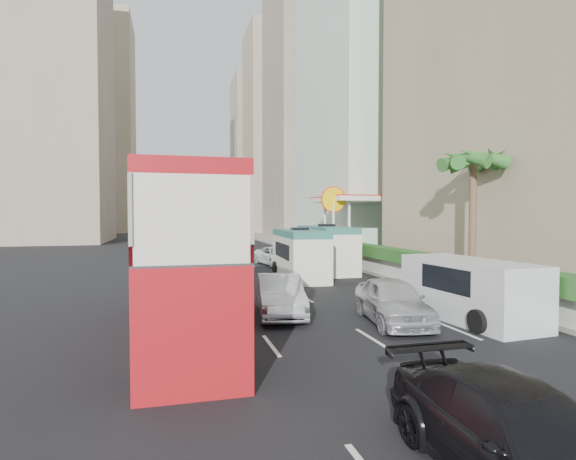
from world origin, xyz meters
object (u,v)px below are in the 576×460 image
object	(u,v)px
van_asset	(277,265)
shell_station	(357,227)
double_decker_bus	(185,256)
panel_van_far	(293,246)
car_silver_lane_b	(392,323)
minibus_far	(327,249)
car_silver_lane_a	(280,315)
minibus_near	(300,254)
panel_van_near	(469,290)
palm_tree	(473,225)

from	to	relation	value
van_asset	shell_station	size ratio (longest dim) A/B	0.63
double_decker_bus	panel_van_far	size ratio (longest dim) A/B	2.40
car_silver_lane_b	minibus_far	size ratio (longest dim) A/B	0.69
car_silver_lane_a	van_asset	bearing A→B (deg)	85.16
minibus_near	car_silver_lane_b	bearing A→B (deg)	-86.56
panel_van_near	palm_tree	bearing A→B (deg)	47.91
panel_van_near	car_silver_lane_b	bearing A→B (deg)	171.81
car_silver_lane_a	panel_van_far	distance (m)	24.18
panel_van_far	minibus_near	bearing A→B (deg)	-101.96
car_silver_lane_a	car_silver_lane_b	xyz separation A→B (m)	(3.58, -2.26, 0.00)
car_silver_lane_a	minibus_far	size ratio (longest dim) A/B	0.68
panel_van_near	panel_van_far	distance (m)	25.63
minibus_near	shell_station	bearing A→B (deg)	56.25
van_asset	shell_station	xyz separation A→B (m)	(8.57, 4.53, 2.75)
minibus_near	double_decker_bus	bearing A→B (deg)	-119.11
minibus_far	car_silver_lane_b	bearing A→B (deg)	-98.82
minibus_near	shell_station	distance (m)	14.74
car_silver_lane_a	minibus_far	world-z (taller)	minibus_far
minibus_far	double_decker_bus	bearing A→B (deg)	-123.51
minibus_far	panel_van_far	world-z (taller)	minibus_far
panel_van_far	palm_tree	xyz separation A→B (m)	(3.25, -21.00, 2.46)
car_silver_lane_b	minibus_far	distance (m)	14.71
minibus_near	panel_van_near	distance (m)	12.29
panel_van_far	shell_station	size ratio (longest dim) A/B	0.57
double_decker_bus	shell_station	bearing A→B (deg)	55.18
van_asset	minibus_far	bearing A→B (deg)	-71.64
shell_station	panel_van_far	bearing A→B (deg)	159.88
minibus_near	palm_tree	xyz separation A→B (m)	(6.64, -7.28, 1.92)
double_decker_bus	minibus_near	distance (m)	13.40
minibus_near	minibus_far	size ratio (longest dim) A/B	0.96
car_silver_lane_a	shell_station	xyz separation A→B (m)	(12.40, 21.15, 2.75)
car_silver_lane_a	palm_tree	bearing A→B (deg)	20.05
panel_van_near	panel_van_far	size ratio (longest dim) A/B	1.20
minibus_far	shell_station	bearing A→B (deg)	57.37
palm_tree	panel_van_far	bearing A→B (deg)	98.81
panel_van_far	shell_station	world-z (taller)	shell_station
double_decker_bus	car_silver_lane_b	size ratio (longest dim) A/B	2.33
car_silver_lane_b	minibus_near	distance (m)	11.79
minibus_near	shell_station	size ratio (longest dim) A/B	0.83
double_decker_bus	palm_tree	size ratio (longest dim) A/B	1.72
double_decker_bus	van_asset	size ratio (longest dim) A/B	2.20
car_silver_lane_b	van_asset	size ratio (longest dim) A/B	0.95
minibus_near	shell_station	world-z (taller)	shell_station
panel_van_near	car_silver_lane_a	bearing A→B (deg)	155.26
car_silver_lane_a	palm_tree	world-z (taller)	palm_tree
panel_van_near	minibus_near	bearing A→B (deg)	100.15
car_silver_lane_a	car_silver_lane_b	distance (m)	4.24
car_silver_lane_a	minibus_near	bearing A→B (deg)	77.50
panel_van_near	palm_tree	world-z (taller)	palm_tree
minibus_far	panel_van_near	bearing A→B (deg)	-86.99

